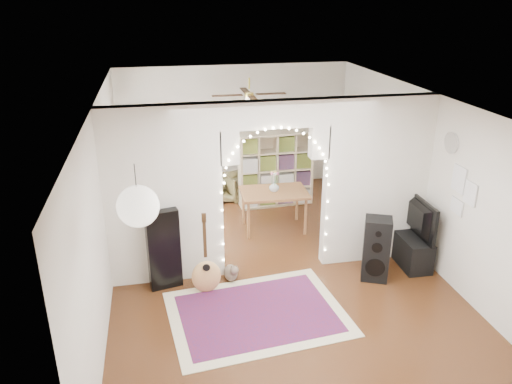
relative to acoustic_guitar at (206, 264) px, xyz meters
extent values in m
plane|color=black|center=(1.13, 0.52, -0.47)|extent=(7.50, 7.50, 0.00)
cube|color=white|center=(1.13, 0.52, 2.23)|extent=(5.00, 7.50, 0.02)
cube|color=silver|center=(1.13, 4.27, 0.88)|extent=(5.00, 0.02, 2.70)
cube|color=silver|center=(1.13, -3.23, 0.88)|extent=(5.00, 0.02, 2.70)
cube|color=silver|center=(-1.37, 0.52, 0.88)|extent=(0.02, 7.50, 2.70)
cube|color=silver|center=(3.63, 0.52, 0.88)|extent=(0.02, 7.50, 2.70)
cube|color=silver|center=(-0.52, 0.52, 0.88)|extent=(1.70, 0.20, 2.70)
cube|color=silver|center=(2.78, 0.52, 0.88)|extent=(1.70, 0.20, 2.70)
cube|color=silver|center=(1.13, 0.52, 2.03)|extent=(1.60, 0.20, 0.40)
cube|color=white|center=(-1.34, 2.32, 1.03)|extent=(0.04, 1.20, 1.40)
cylinder|color=white|center=(3.61, -0.08, 1.63)|extent=(0.03, 0.31, 0.31)
sphere|color=white|center=(-0.77, -1.88, 1.78)|extent=(0.40, 0.40, 0.40)
cube|color=maroon|center=(0.62, -0.68, -0.46)|extent=(2.53, 2.00, 0.02)
cube|color=black|center=(-0.58, 0.27, 0.15)|extent=(0.50, 0.25, 1.24)
ellipsoid|color=tan|center=(0.00, 0.00, -0.02)|extent=(0.44, 0.19, 0.52)
cube|color=black|center=(0.00, 0.00, 0.41)|extent=(0.05, 0.04, 0.59)
cube|color=black|center=(0.00, 0.00, 0.74)|extent=(0.07, 0.04, 0.13)
ellipsoid|color=brown|center=(0.40, 0.27, -0.35)|extent=(0.28, 0.37, 0.23)
sphere|color=brown|center=(0.43, 0.14, -0.24)|extent=(0.16, 0.16, 0.14)
cone|color=brown|center=(0.40, 0.14, -0.17)|extent=(0.04, 0.04, 0.05)
cone|color=brown|center=(0.47, 0.14, -0.17)|extent=(0.04, 0.04, 0.05)
cylinder|color=brown|center=(0.36, 0.44, -0.43)|extent=(0.09, 0.22, 0.07)
cube|color=black|center=(2.57, -0.13, 0.03)|extent=(0.49, 0.46, 1.01)
cylinder|color=black|center=(2.51, -0.29, -0.19)|extent=(0.27, 0.13, 0.29)
cylinder|color=black|center=(2.51, -0.29, 0.15)|extent=(0.15, 0.08, 0.16)
cylinder|color=black|center=(2.51, -0.29, 0.37)|extent=(0.09, 0.05, 0.09)
cube|color=black|center=(3.33, 0.24, -0.22)|extent=(0.43, 1.01, 0.50)
imported|color=black|center=(3.33, 0.24, 0.34)|extent=(0.17, 1.08, 0.62)
cube|color=beige|center=(1.76, 3.01, 0.30)|extent=(1.52, 0.47, 1.54)
cube|color=brown|center=(1.45, 1.86, 0.26)|extent=(1.23, 0.84, 0.05)
cylinder|color=brown|center=(0.92, 1.56, -0.12)|extent=(0.05, 0.05, 0.70)
cylinder|color=brown|center=(1.96, 1.52, -0.12)|extent=(0.05, 0.05, 0.70)
cylinder|color=brown|center=(0.94, 2.19, -0.12)|extent=(0.05, 0.05, 0.70)
cylinder|color=brown|center=(1.98, 2.16, -0.12)|extent=(0.05, 0.05, 0.70)
imported|color=silver|center=(1.45, 1.86, 0.38)|extent=(0.19, 0.19, 0.19)
imported|color=#4E4527|center=(0.86, 3.39, -0.25)|extent=(0.58, 0.59, 0.44)
imported|color=#4E4527|center=(1.10, 3.45, -0.19)|extent=(0.76, 0.77, 0.56)
camera|label=1|loc=(-0.54, -6.31, 3.65)|focal=35.00mm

